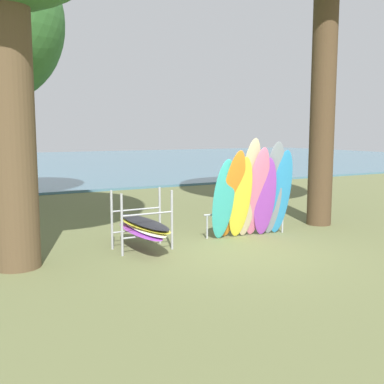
{
  "coord_description": "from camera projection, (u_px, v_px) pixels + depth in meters",
  "views": [
    {
      "loc": [
        -5.23,
        -7.72,
        2.46
      ],
      "look_at": [
        -0.21,
        1.4,
        1.1
      ],
      "focal_mm": 43.61,
      "sensor_mm": 36.0,
      "label": 1
    }
  ],
  "objects": [
    {
      "name": "ground_plane",
      "position": [
        234.0,
        252.0,
        9.53
      ],
      "size": [
        80.0,
        80.0,
        0.0
      ],
      "primitive_type": "plane",
      "color": "#60663D"
    },
    {
      "name": "lake_water",
      "position": [
        17.0,
        164.0,
        34.48
      ],
      "size": [
        80.0,
        36.0,
        0.1
      ],
      "primitive_type": "cube",
      "color": "#477084",
      "rests_on": "ground"
    },
    {
      "name": "leaning_board_pile",
      "position": [
        253.0,
        194.0,
        10.72
      ],
      "size": [
        2.11,
        0.85,
        2.32
      ],
      "color": "#38B2AD",
      "rests_on": "ground"
    },
    {
      "name": "board_storage_rack",
      "position": [
        143.0,
        226.0,
        9.73
      ],
      "size": [
        1.15,
        2.13,
        1.25
      ],
      "color": "#9EA0A5",
      "rests_on": "ground"
    }
  ]
}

